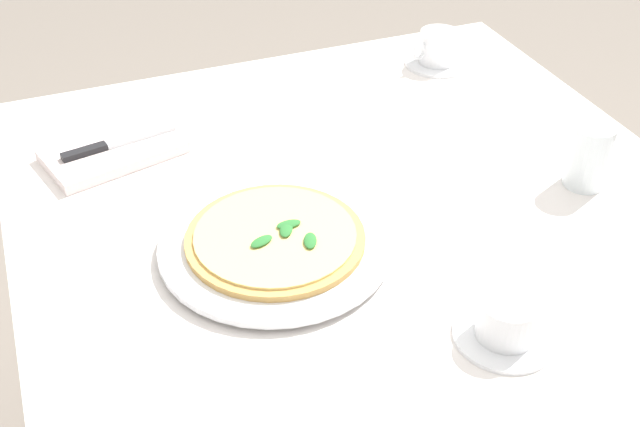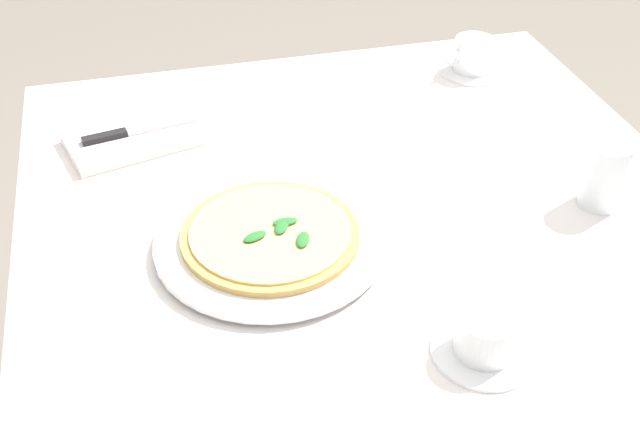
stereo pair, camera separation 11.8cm
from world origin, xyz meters
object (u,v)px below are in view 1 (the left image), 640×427
coffee_cup_far_left (438,50)px  water_glass_left_edge (589,158)px  pizza_plate (276,245)px  dinner_knife (114,143)px  napkin_folded (113,151)px  pizza (275,237)px  coffee_cup_right_edge (507,320)px

coffee_cup_far_left → water_glass_left_edge: water_glass_left_edge is taller
pizza_plate → coffee_cup_far_left: (0.49, 0.44, 0.02)m
pizza_plate → dinner_knife: bearing=116.5°
pizza_plate → water_glass_left_edge: (0.51, -0.02, 0.04)m
coffee_cup_far_left → water_glass_left_edge: (0.02, -0.46, 0.02)m
dinner_knife → napkin_folded: bearing=-180.0°
coffee_cup_far_left → dinner_knife: coffee_cup_far_left is taller
pizza_plate → pizza: pizza is taller
pizza_plate → napkin_folded: (-0.17, 0.34, -0.00)m
pizza_plate → dinner_knife: 0.38m
pizza → napkin_folded: pizza is taller
water_glass_left_edge → napkin_folded: 0.77m
napkin_folded → dinner_knife: size_ratio=1.26×
pizza_plate → water_glass_left_edge: 0.51m
pizza → coffee_cup_far_left: size_ratio=1.93×
water_glass_left_edge → napkin_folded: size_ratio=0.43×
pizza → coffee_cup_far_left: (0.49, 0.44, 0.01)m
pizza_plate → napkin_folded: napkin_folded is taller
pizza_plate → napkin_folded: 0.38m
pizza_plate → dinner_knife: size_ratio=1.70×
napkin_folded → pizza: bearing=-78.1°
pizza_plate → coffee_cup_right_edge: 0.34m
water_glass_left_edge → pizza: bearing=178.1°
coffee_cup_right_edge → dinner_knife: (-0.38, 0.60, -0.00)m
pizza_plate → water_glass_left_edge: water_glass_left_edge is taller
coffee_cup_far_left → coffee_cup_right_edge: size_ratio=1.01×
pizza → coffee_cup_right_edge: coffee_cup_right_edge is taller
dinner_knife → pizza_plate: bearing=-74.7°
dinner_knife → coffee_cup_far_left: bearing=-2.0°
napkin_folded → dinner_knife: 0.01m
napkin_folded → water_glass_left_edge: bearing=-42.5°
water_glass_left_edge → pizza_plate: bearing=178.0°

